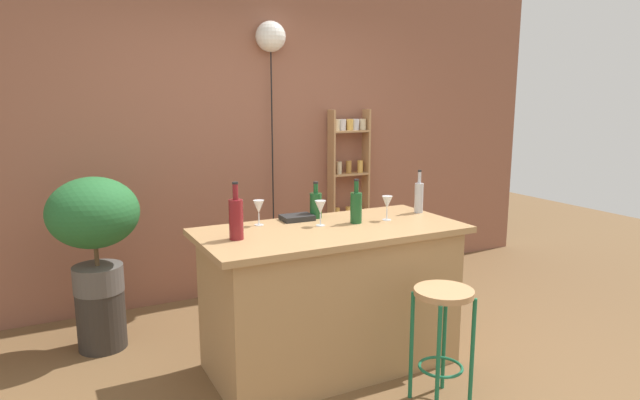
{
  "coord_description": "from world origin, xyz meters",
  "views": [
    {
      "loc": [
        -1.64,
        -2.73,
        1.77
      ],
      "look_at": [
        0.05,
        0.55,
        1.06
      ],
      "focal_mm": 31.38,
      "sensor_mm": 36.0,
      "label": 1
    }
  ],
  "objects": [
    {
      "name": "bottle_olive_oil",
      "position": [
        0.21,
        0.34,
        1.04
      ],
      "size": [
        0.08,
        0.08,
        0.29
      ],
      "color": "#194C23",
      "rests_on": "kitchen_counter"
    },
    {
      "name": "cookbook",
      "position": [
        -0.1,
        0.59,
        0.95
      ],
      "size": [
        0.21,
        0.16,
        0.03
      ],
      "primitive_type": "cube",
      "rotation": [
        0.0,
        0.0,
        -0.03
      ],
      "color": "black",
      "rests_on": "kitchen_counter"
    },
    {
      "name": "back_wall",
      "position": [
        0.0,
        1.95,
        1.4
      ],
      "size": [
        6.4,
        0.1,
        2.8
      ],
      "primitive_type": "cube",
      "color": "#8C5642",
      "rests_on": "ground"
    },
    {
      "name": "bottle_sauce_amber",
      "position": [
        0.77,
        0.42,
        1.04
      ],
      "size": [
        0.06,
        0.06,
        0.31
      ],
      "color": "#B2B2B7",
      "rests_on": "kitchen_counter"
    },
    {
      "name": "bar_stool",
      "position": [
        0.34,
        -0.41,
        0.51
      ],
      "size": [
        0.33,
        0.33,
        0.69
      ],
      "color": "#196642",
      "rests_on": "ground"
    },
    {
      "name": "potted_plant",
      "position": [
        -1.31,
        1.25,
        0.92
      ],
      "size": [
        0.61,
        0.55,
        0.8
      ],
      "color": "#514C47",
      "rests_on": "plant_stool"
    },
    {
      "name": "wine_glass_right",
      "position": [
        -0.04,
        0.38,
        1.05
      ],
      "size": [
        0.07,
        0.07,
        0.16
      ],
      "color": "silver",
      "rests_on": "kitchen_counter"
    },
    {
      "name": "bottle_soda_blue",
      "position": [
        -0.63,
        0.3,
        1.06
      ],
      "size": [
        0.08,
        0.08,
        0.34
      ],
      "color": "maroon",
      "rests_on": "kitchen_counter"
    },
    {
      "name": "spice_shelf",
      "position": [
        1.01,
        1.81,
        0.85
      ],
      "size": [
        0.4,
        0.13,
        1.62
      ],
      "color": "tan",
      "rests_on": "ground"
    },
    {
      "name": "pendant_globe_light",
      "position": [
        0.24,
        1.84,
        2.22
      ],
      "size": [
        0.26,
        0.26,
        2.37
      ],
      "color": "black",
      "rests_on": "ground"
    },
    {
      "name": "bottle_wine_red",
      "position": [
        0.04,
        0.6,
        1.02
      ],
      "size": [
        0.08,
        0.08,
        0.25
      ],
      "color": "#194C23",
      "rests_on": "kitchen_counter"
    },
    {
      "name": "kitchen_counter",
      "position": [
        0.0,
        0.3,
        0.47
      ],
      "size": [
        1.68,
        0.81,
        0.93
      ],
      "color": "#A87F51",
      "rests_on": "ground"
    },
    {
      "name": "wine_glass_left",
      "position": [
        0.44,
        0.32,
        1.05
      ],
      "size": [
        0.07,
        0.07,
        0.16
      ],
      "color": "silver",
      "rests_on": "kitchen_counter"
    },
    {
      "name": "plant_stool",
      "position": [
        -1.31,
        1.25,
        0.21
      ],
      "size": [
        0.33,
        0.33,
        0.42
      ],
      "primitive_type": "cylinder",
      "color": "#2D2823",
      "rests_on": "ground"
    },
    {
      "name": "ground",
      "position": [
        0.0,
        0.0,
        0.0
      ],
      "size": [
        12.0,
        12.0,
        0.0
      ],
      "primitive_type": "plane",
      "color": "brown"
    },
    {
      "name": "wine_glass_center",
      "position": [
        -0.38,
        0.57,
        1.05
      ],
      "size": [
        0.07,
        0.07,
        0.16
      ],
      "color": "silver",
      "rests_on": "kitchen_counter"
    }
  ]
}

